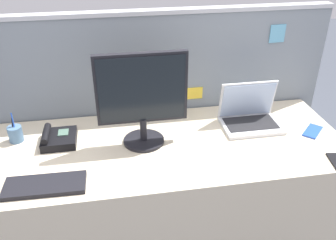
{
  "coord_description": "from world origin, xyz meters",
  "views": [
    {
      "loc": [
        -0.29,
        -1.61,
        1.84
      ],
      "look_at": [
        0.0,
        0.05,
        0.88
      ],
      "focal_mm": 38.97,
      "sensor_mm": 36.0,
      "label": 1
    }
  ],
  "objects_px": {
    "desktop_monitor": "(142,95)",
    "pen_cup": "(15,134)",
    "keyboard_main": "(45,185)",
    "cell_phone_blue_case": "(313,131)",
    "desk_phone": "(58,138)",
    "laptop": "(249,114)"
  },
  "relations": [
    {
      "from": "desktop_monitor",
      "to": "laptop",
      "type": "height_order",
      "value": "desktop_monitor"
    },
    {
      "from": "keyboard_main",
      "to": "cell_phone_blue_case",
      "type": "relative_size",
      "value": 2.35
    },
    {
      "from": "desktop_monitor",
      "to": "pen_cup",
      "type": "distance_m",
      "value": 0.73
    },
    {
      "from": "keyboard_main",
      "to": "cell_phone_blue_case",
      "type": "xyz_separation_m",
      "value": [
        1.44,
        0.24,
        -0.01
      ]
    },
    {
      "from": "desktop_monitor",
      "to": "pen_cup",
      "type": "relative_size",
      "value": 2.97
    },
    {
      "from": "laptop",
      "to": "pen_cup",
      "type": "bearing_deg",
      "value": 178.34
    },
    {
      "from": "desktop_monitor",
      "to": "desk_phone",
      "type": "bearing_deg",
      "value": 172.2
    },
    {
      "from": "keyboard_main",
      "to": "pen_cup",
      "type": "xyz_separation_m",
      "value": [
        -0.2,
        0.43,
        0.03
      ]
    },
    {
      "from": "desk_phone",
      "to": "laptop",
      "type": "bearing_deg",
      "value": 1.0
    },
    {
      "from": "cell_phone_blue_case",
      "to": "desktop_monitor",
      "type": "bearing_deg",
      "value": -138.97
    },
    {
      "from": "desktop_monitor",
      "to": "keyboard_main",
      "type": "distance_m",
      "value": 0.63
    },
    {
      "from": "laptop",
      "to": "keyboard_main",
      "type": "height_order",
      "value": "laptop"
    },
    {
      "from": "keyboard_main",
      "to": "pen_cup",
      "type": "height_order",
      "value": "pen_cup"
    },
    {
      "from": "desktop_monitor",
      "to": "pen_cup",
      "type": "bearing_deg",
      "value": 170.04
    },
    {
      "from": "desk_phone",
      "to": "desktop_monitor",
      "type": "bearing_deg",
      "value": -7.8
    },
    {
      "from": "desktop_monitor",
      "to": "desk_phone",
      "type": "height_order",
      "value": "desktop_monitor"
    },
    {
      "from": "keyboard_main",
      "to": "desk_phone",
      "type": "bearing_deg",
      "value": 87.26
    },
    {
      "from": "pen_cup",
      "to": "cell_phone_blue_case",
      "type": "height_order",
      "value": "pen_cup"
    },
    {
      "from": "laptop",
      "to": "pen_cup",
      "type": "xyz_separation_m",
      "value": [
        -1.31,
        0.04,
        -0.02
      ]
    },
    {
      "from": "desktop_monitor",
      "to": "keyboard_main",
      "type": "xyz_separation_m",
      "value": [
        -0.48,
        -0.31,
        -0.27
      ]
    },
    {
      "from": "pen_cup",
      "to": "desktop_monitor",
      "type": "bearing_deg",
      "value": -9.96
    },
    {
      "from": "keyboard_main",
      "to": "pen_cup",
      "type": "distance_m",
      "value": 0.47
    }
  ]
}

